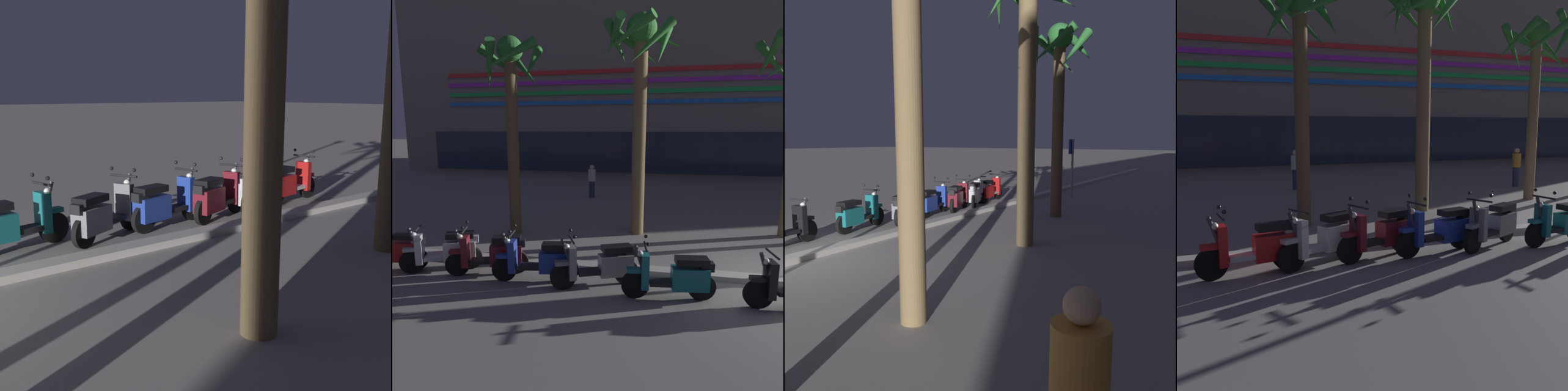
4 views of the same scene
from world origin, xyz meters
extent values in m
cube|color=gray|center=(3.87, 25.09, 6.63)|extent=(53.79, 14.27, 13.27)
cube|color=#287AEA|center=(3.87, 17.89, 5.00)|extent=(45.73, 0.10, 0.28)
cube|color=#23CC51|center=(3.87, 17.89, 5.69)|extent=(45.73, 0.10, 0.28)
cube|color=#B733D6|center=(3.87, 17.89, 6.37)|extent=(45.73, 0.10, 0.28)
cube|color=red|center=(3.87, 17.89, 7.06)|extent=(45.73, 0.10, 0.28)
cube|color=#283342|center=(3.87, 17.90, 1.60)|extent=(48.42, 0.12, 2.80)
cylinder|color=black|center=(-8.35, -0.79, 0.26)|extent=(0.53, 0.16, 0.52)
cube|color=red|center=(-8.56, -0.81, 0.43)|extent=(0.71, 0.40, 0.44)
cube|color=black|center=(-8.55, -0.81, 0.78)|extent=(0.63, 0.37, 0.12)
cube|color=silver|center=(-8.27, -0.78, 0.68)|extent=(0.26, 0.23, 0.16)
cylinder|color=black|center=(-8.31, -0.99, 0.26)|extent=(0.51, 0.31, 0.52)
cylinder|color=black|center=(-7.18, -0.47, 0.26)|extent=(0.51, 0.31, 0.52)
cube|color=silver|center=(-7.79, -0.75, 0.32)|extent=(0.66, 0.50, 0.08)
cube|color=silver|center=(-7.38, -0.56, 0.45)|extent=(0.75, 0.57, 0.45)
cube|color=black|center=(-7.36, -0.55, 0.81)|extent=(0.67, 0.52, 0.12)
cube|color=silver|center=(-8.15, -0.91, 0.55)|extent=(0.27, 0.37, 0.66)
cube|color=silver|center=(-8.31, -0.99, 0.55)|extent=(0.36, 0.28, 0.08)
cylinder|color=#333338|center=(-8.22, -0.95, 0.70)|extent=(0.29, 0.18, 0.69)
cylinder|color=black|center=(-8.15, -0.91, 1.02)|extent=(0.27, 0.53, 0.04)
sphere|color=white|center=(-8.24, -0.96, 0.88)|extent=(0.12, 0.12, 0.12)
cube|color=silver|center=(-7.10, -0.44, 0.71)|extent=(0.30, 0.28, 0.16)
cylinder|color=black|center=(-7.24, -0.90, 0.26)|extent=(0.52, 0.26, 0.52)
cylinder|color=black|center=(-6.04, -0.50, 0.26)|extent=(0.52, 0.26, 0.52)
cube|color=black|center=(-6.69, -0.72, 0.32)|extent=(0.66, 0.46, 0.08)
cube|color=maroon|center=(-6.25, -0.57, 0.44)|extent=(0.75, 0.52, 0.45)
cube|color=black|center=(-6.23, -0.56, 0.80)|extent=(0.66, 0.48, 0.12)
cube|color=maroon|center=(-7.07, -0.85, 0.55)|extent=(0.24, 0.37, 0.66)
cube|color=maroon|center=(-7.24, -0.90, 0.55)|extent=(0.35, 0.25, 0.08)
cylinder|color=#333338|center=(-7.14, -0.87, 0.70)|extent=(0.29, 0.16, 0.69)
cylinder|color=black|center=(-7.07, -0.85, 1.02)|extent=(0.22, 0.54, 0.04)
sphere|color=white|center=(-7.16, -0.88, 0.88)|extent=(0.12, 0.12, 0.12)
cube|color=black|center=(-5.96, -0.47, 0.70)|extent=(0.29, 0.27, 0.16)
sphere|color=black|center=(-6.97, -1.07, 1.14)|extent=(0.07, 0.07, 0.07)
sphere|color=black|center=(-7.13, -0.61, 1.14)|extent=(0.07, 0.07, 0.07)
cylinder|color=black|center=(-6.12, -0.95, 0.26)|extent=(0.53, 0.20, 0.52)
cylinder|color=black|center=(-4.83, -0.70, 0.26)|extent=(0.53, 0.20, 0.52)
cube|color=black|center=(-5.53, -0.83, 0.32)|extent=(0.64, 0.39, 0.08)
cube|color=#233D9E|center=(-5.05, -0.74, 0.42)|extent=(0.73, 0.44, 0.43)
cube|color=black|center=(-5.03, -0.74, 0.77)|extent=(0.65, 0.41, 0.12)
cube|color=#233D9E|center=(-5.94, -0.91, 0.55)|extent=(0.20, 0.36, 0.66)
cube|color=#233D9E|center=(-6.12, -0.95, 0.55)|extent=(0.34, 0.22, 0.08)
cylinder|color=#333338|center=(-6.02, -0.93, 0.70)|extent=(0.29, 0.12, 0.69)
cylinder|color=black|center=(-5.94, -0.91, 1.02)|extent=(0.15, 0.56, 0.04)
sphere|color=white|center=(-6.04, -0.93, 0.88)|extent=(0.12, 0.12, 0.12)
cube|color=black|center=(-4.76, -0.68, 0.67)|extent=(0.27, 0.24, 0.16)
sphere|color=black|center=(-5.88, -1.15, 1.14)|extent=(0.07, 0.07, 0.07)
sphere|color=black|center=(-5.97, -0.67, 1.14)|extent=(0.07, 0.07, 0.07)
cylinder|color=black|center=(-4.80, -1.09, 0.26)|extent=(0.51, 0.31, 0.52)
cylinder|color=black|center=(-3.60, -0.55, 0.26)|extent=(0.51, 0.31, 0.52)
cube|color=black|center=(-4.25, -0.84, 0.32)|extent=(0.66, 0.50, 0.08)
cube|color=slate|center=(-3.80, -0.64, 0.42)|extent=(0.75, 0.57, 0.43)
cube|color=black|center=(-3.79, -0.63, 0.77)|extent=(0.67, 0.52, 0.12)
cube|color=slate|center=(-4.64, -1.02, 0.55)|extent=(0.27, 0.37, 0.66)
cube|color=slate|center=(-4.80, -1.09, 0.55)|extent=(0.36, 0.28, 0.08)
cylinder|color=#333338|center=(-4.71, -1.05, 0.70)|extent=(0.29, 0.18, 0.69)
cylinder|color=black|center=(-4.64, -1.02, 1.02)|extent=(0.27, 0.53, 0.04)
sphere|color=white|center=(-4.73, -1.06, 0.88)|extent=(0.12, 0.12, 0.12)
cube|color=black|center=(-3.53, -0.52, 0.67)|extent=(0.30, 0.28, 0.16)
sphere|color=black|center=(-4.52, -1.23, 1.14)|extent=(0.07, 0.07, 0.07)
sphere|color=black|center=(-4.72, -0.79, 1.14)|extent=(0.07, 0.07, 0.07)
cylinder|color=black|center=(-3.36, -1.17, 0.26)|extent=(0.53, 0.17, 0.52)
cylinder|color=black|center=(-2.14, -1.01, 0.26)|extent=(0.53, 0.17, 0.52)
cube|color=black|center=(-2.80, -1.09, 0.32)|extent=(0.63, 0.36, 0.08)
cube|color=#197075|center=(-2.35, -1.03, 0.42)|extent=(0.72, 0.41, 0.43)
cube|color=black|center=(-2.33, -1.03, 0.76)|extent=(0.63, 0.38, 0.12)
cube|color=#197075|center=(-3.18, -1.15, 0.55)|extent=(0.18, 0.36, 0.66)
cube|color=#197075|center=(-3.36, -1.17, 0.55)|extent=(0.34, 0.20, 0.08)
cylinder|color=#333338|center=(-3.26, -1.16, 0.70)|extent=(0.29, 0.11, 0.69)
cylinder|color=black|center=(-3.18, -1.15, 1.02)|extent=(0.11, 0.56, 0.04)
sphere|color=white|center=(-3.28, -1.16, 0.88)|extent=(0.12, 0.12, 0.12)
cube|color=black|center=(-2.06, -0.99, 0.66)|extent=(0.26, 0.23, 0.16)
sphere|color=black|center=(-3.13, -1.38, 1.14)|extent=(0.07, 0.07, 0.07)
sphere|color=black|center=(-3.20, -0.91, 1.14)|extent=(0.07, 0.07, 0.07)
cylinder|color=black|center=(-1.17, -1.12, 0.26)|extent=(0.53, 0.16, 0.52)
cube|color=black|center=(-0.99, -1.10, 0.55)|extent=(0.18, 0.35, 0.66)
cube|color=black|center=(-1.17, -1.12, 0.55)|extent=(0.34, 0.20, 0.08)
cylinder|color=#333338|center=(-1.07, -1.11, 0.70)|extent=(0.29, 0.10, 0.69)
cylinder|color=black|center=(-0.99, -1.10, 1.02)|extent=(0.11, 0.56, 0.04)
sphere|color=white|center=(-1.09, -1.11, 0.88)|extent=(0.12, 0.12, 0.12)
cylinder|color=brown|center=(-7.33, 2.50, 2.70)|extent=(0.34, 0.34, 5.39)
sphere|color=#286B2D|center=(-7.33, 2.50, 5.39)|extent=(0.75, 0.75, 0.75)
cone|color=#286B2D|center=(-6.68, 2.55, 5.02)|extent=(0.40, 1.48, 1.17)
cone|color=#286B2D|center=(-7.14, 3.04, 4.93)|extent=(1.36, 0.72, 1.33)
cone|color=#286B2D|center=(-7.80, 2.99, 5.06)|extent=(1.28, 1.24, 1.10)
cone|color=#286B2D|center=(-7.83, 2.21, 4.93)|extent=(0.93, 1.31, 1.32)
cone|color=#286B2D|center=(-7.08, 1.84, 5.10)|extent=(1.54, 0.80, 1.02)
cone|color=#337A33|center=(0.25, 4.53, 4.98)|extent=(1.59, 1.15, 1.42)
cone|color=#337A33|center=(-0.19, 3.79, 5.11)|extent=(0.48, 1.86, 1.18)
cylinder|color=olive|center=(-3.68, 3.29, 2.98)|extent=(0.39, 0.39, 5.95)
sphere|color=#337A33|center=(-3.68, 3.29, 5.95)|extent=(0.86, 0.86, 0.86)
cone|color=#337A33|center=(-3.08, 3.17, 5.45)|extent=(0.54, 1.46, 1.40)
cone|color=#337A33|center=(-3.12, 3.85, 5.73)|extent=(1.41, 1.40, 0.90)
cone|color=#337A33|center=(-3.84, 3.96, 5.54)|extent=(1.58, 0.61, 1.25)
cone|color=#337A33|center=(-4.38, 3.47, 5.58)|extent=(0.67, 1.61, 1.18)
cone|color=#337A33|center=(-4.43, 3.00, 5.72)|extent=(0.87, 1.69, 0.92)
cone|color=#337A33|center=(-4.00, 2.59, 5.66)|extent=(1.63, 0.94, 1.03)
cone|color=#337A33|center=(-3.39, 2.74, 5.46)|extent=(1.40, 0.93, 1.39)
cylinder|color=#2D3351|center=(-6.25, 8.96, 0.39)|extent=(0.26, 0.26, 0.78)
cylinder|color=silver|center=(-6.25, 8.96, 1.06)|extent=(0.34, 0.34, 0.55)
sphere|color=beige|center=(-6.25, 8.96, 1.44)|extent=(0.21, 0.21, 0.21)
camera|label=1|loc=(-0.10, 6.74, 2.47)|focal=46.84mm
camera|label=2|loc=(-2.85, -7.78, 3.15)|focal=33.85mm
camera|label=3|loc=(4.42, 7.39, 2.36)|focal=37.47mm
camera|label=4|loc=(-9.64, -8.36, 2.46)|focal=41.50mm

